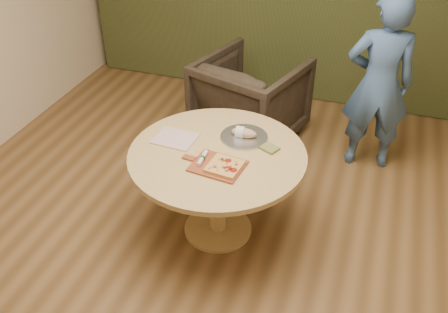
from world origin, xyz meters
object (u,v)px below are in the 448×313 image
Objects in this scene: pedestal_table at (217,168)px; bread_roll at (243,133)px; armchair at (251,95)px; person_standing at (379,84)px; cutlery_roll at (202,158)px; flatbread_pizza at (225,166)px; serving_tray at (244,137)px; pizza_paddle at (216,166)px.

pedestal_table is 6.66× the size of bread_roll.
person_standing reaches higher than armchair.
cutlery_roll is 1.59m from armchair.
person_standing is at bearing 53.03° from pedestal_table.
bread_roll is (0.00, 0.42, 0.02)m from flatbread_pizza.
serving_tray is 1.24m from armchair.
cutlery_roll is (-0.06, -0.13, 0.17)m from pedestal_table.
pizza_paddle is at bearing -72.86° from pedestal_table.
pizza_paddle is (0.05, -0.16, 0.15)m from pedestal_table.
pizza_paddle is 2.39× the size of bread_roll.
flatbread_pizza is at bearing -90.05° from bread_roll.
pedestal_table is 1.38× the size of armchair.
cutlery_roll is 1.03× the size of bread_roll.
serving_tray reaches higher than pizza_paddle.
armchair is (-0.27, 1.18, -0.33)m from bread_roll.
bread_roll is at bearing 89.95° from flatbread_pizza.
pizza_paddle is at bearing 45.81° from person_standing.
cutlery_roll is 0.43m from serving_tray.
person_standing is (0.89, 1.51, 0.04)m from flatbread_pizza.
pizza_paddle is 0.49× the size of armchair.
flatbread_pizza is (0.07, -0.01, 0.02)m from pizza_paddle.
serving_tray reaches higher than pedestal_table.
pizza_paddle is at bearing -100.32° from serving_tray.
pizza_paddle is 0.42m from bread_roll.
bread_roll is at bearing 63.24° from cutlery_roll.
cutlery_roll is 1.82m from person_standing.
flatbread_pizza is 1.23× the size of cutlery_roll.
person_standing is (1.07, 1.47, 0.04)m from cutlery_roll.
person_standing reaches higher than serving_tray.
cutlery_roll is at bearing -114.83° from bread_roll.
pedestal_table is 0.27m from flatbread_pizza.
flatbread_pizza is at bearing 47.83° from person_standing.
pizza_paddle is 1.62m from armchair.
pizza_paddle is at bearing -14.94° from cutlery_roll.
pedestal_table is 2.79× the size of pizza_paddle.
person_standing is at bearing 52.06° from cutlery_roll.
person_standing is (0.96, 1.50, 0.06)m from pizza_paddle.
person_standing is at bearing -166.73° from armchair.
person_standing is (1.16, -0.08, 0.35)m from armchair.
pizza_paddle is 0.28× the size of person_standing.
person_standing reaches higher than bread_roll.
armchair reaches higher than pizza_paddle.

